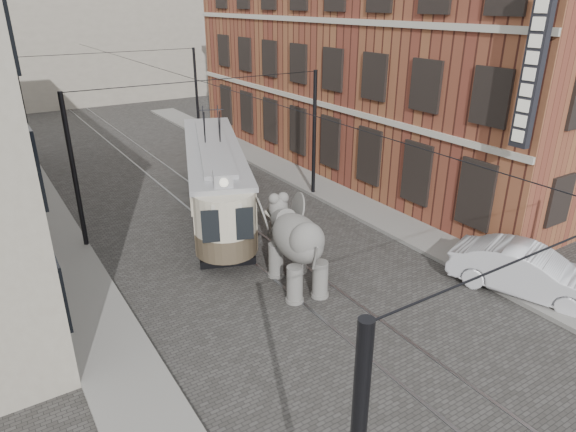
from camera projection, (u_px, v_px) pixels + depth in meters
ground at (291, 273)px, 17.79m from camera, size 120.00×120.00×0.00m
tram_rails at (291, 273)px, 17.79m from camera, size 1.54×80.00×0.02m
sidewalk_right at (413, 233)px, 20.74m from camera, size 2.00×60.00×0.15m
sidewalk_left at (102, 331)px, 14.54m from camera, size 2.00×60.00×0.15m
brick_building at (369, 57)px, 27.85m from camera, size 8.00×26.00×12.00m
distant_block at (53, 23)px, 46.01m from camera, size 28.00×10.00×14.00m
catenary at (220, 158)px, 20.39m from camera, size 11.00×30.20×6.00m
tram at (214, 161)px, 22.37m from camera, size 6.42×11.74×4.62m
elephant at (297, 249)px, 16.50m from camera, size 3.32×4.90×2.75m
parked_car at (528, 271)px, 16.30m from camera, size 3.27×5.11×1.59m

